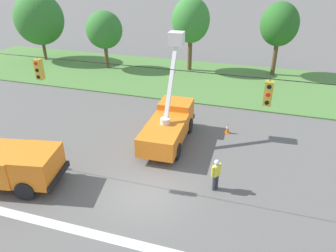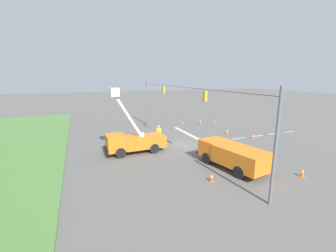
{
  "view_description": "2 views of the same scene",
  "coord_description": "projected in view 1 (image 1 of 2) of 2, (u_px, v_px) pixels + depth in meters",
  "views": [
    {
      "loc": [
        5.1,
        -12.26,
        10.58
      ],
      "look_at": [
        0.25,
        3.24,
        2.28
      ],
      "focal_mm": 35.0,
      "sensor_mm": 36.0,
      "label": 1
    },
    {
      "loc": [
        -22.24,
        10.5,
        7.68
      ],
      "look_at": [
        2.48,
        0.51,
        1.82
      ],
      "focal_mm": 24.0,
      "sensor_mm": 36.0,
      "label": 2
    }
  ],
  "objects": [
    {
      "name": "tree_far_west",
      "position": [
        39.0,
        19.0,
        36.39
      ],
      "size": [
        5.47,
        5.23,
        7.48
      ],
      "color": "brown",
      "rests_on": "ground"
    },
    {
      "name": "traffic_cone_lane_edge_b",
      "position": [
        228.0,
        128.0,
        22.17
      ],
      "size": [
        0.36,
        0.36,
        0.73
      ],
      "color": "orange",
      "rests_on": "ground"
    },
    {
      "name": "utility_truck_bucket_lift",
      "position": [
        169.0,
        123.0,
        20.75
      ],
      "size": [
        2.47,
        6.16,
        6.66
      ],
      "color": "orange",
      "rests_on": "ground"
    },
    {
      "name": "traffic_cone_lane_edge_a",
      "position": [
        17.0,
        145.0,
        20.22
      ],
      "size": [
        0.36,
        0.36,
        0.7
      ],
      "color": "orange",
      "rests_on": "ground"
    },
    {
      "name": "tree_west",
      "position": [
        104.0,
        30.0,
        33.6
      ],
      "size": [
        3.76,
        3.61,
        6.02
      ],
      "color": "brown",
      "rests_on": "ground"
    },
    {
      "name": "grass_verge",
      "position": [
        211.0,
        80.0,
        31.87
      ],
      "size": [
        56.0,
        12.0,
        0.1
      ],
      "primitive_type": "cube",
      "color": "#517F3D",
      "rests_on": "ground"
    },
    {
      "name": "signal_gantry",
      "position": [
        142.0,
        118.0,
        14.65
      ],
      "size": [
        26.2,
        0.33,
        7.2
      ],
      "color": "slate",
      "rests_on": "ground"
    },
    {
      "name": "tree_east",
      "position": [
        280.0,
        25.0,
        31.14
      ],
      "size": [
        3.61,
        3.95,
        7.12
      ],
      "color": "brown",
      "rests_on": "ground"
    },
    {
      "name": "tree_centre",
      "position": [
        191.0,
        21.0,
        32.49
      ],
      "size": [
        3.78,
        3.8,
        7.4
      ],
      "color": "brown",
      "rests_on": "ground"
    },
    {
      "name": "road_worker",
      "position": [
        216.0,
        173.0,
        16.44
      ],
      "size": [
        0.42,
        0.56,
        1.77
      ],
      "color": "#383842",
      "rests_on": "ground"
    },
    {
      "name": "ground_plane",
      "position": [
        144.0,
        193.0,
        16.59
      ],
      "size": [
        200.0,
        200.0,
        0.0
      ],
      "primitive_type": "plane",
      "color": "#605E5B"
    }
  ]
}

